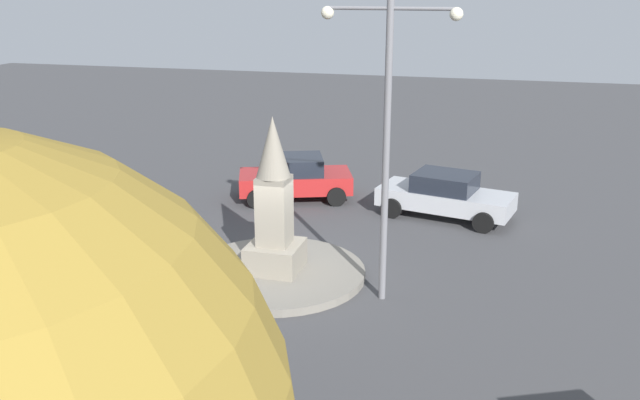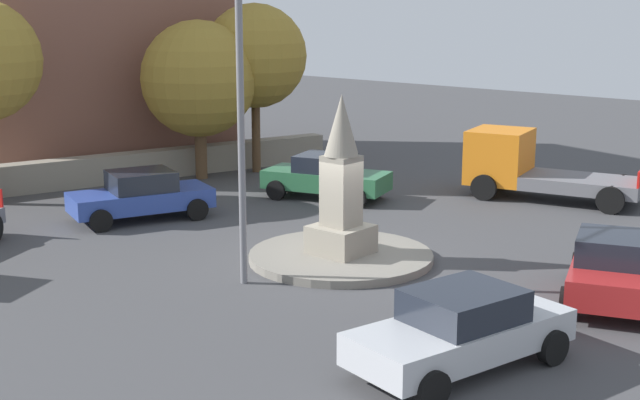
{
  "view_description": "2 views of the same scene",
  "coord_description": "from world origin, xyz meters",
  "px_view_note": "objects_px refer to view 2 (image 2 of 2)",
  "views": [
    {
      "loc": [
        -5.25,
        15.0,
        7.1
      ],
      "look_at": [
        -0.97,
        -0.73,
        1.9
      ],
      "focal_mm": 38.04,
      "sensor_mm": 36.0,
      "label": 1
    },
    {
      "loc": [
        -16.27,
        -13.41,
        6.33
      ],
      "look_at": [
        -0.98,
        -0.16,
        1.73
      ],
      "focal_mm": 49.73,
      "sensor_mm": 36.0,
      "label": 2
    }
  ],
  "objects_px": {
    "car_silver_far_side": "(462,329)",
    "corner_building": "(90,19)",
    "tree_mid_cluster": "(255,56)",
    "streetlamp": "(240,95)",
    "car_blue_approaching": "(141,195)",
    "monument": "(341,188)",
    "truck_orange_parked_left": "(528,166)",
    "car_green_parked_right": "(326,176)",
    "car_red_passing": "(617,268)",
    "tree_far_corner": "(199,79)"
  },
  "relations": [
    {
      "from": "tree_far_corner",
      "to": "car_blue_approaching",
      "type": "bearing_deg",
      "value": -147.86
    },
    {
      "from": "car_silver_far_side",
      "to": "car_blue_approaching",
      "type": "relative_size",
      "value": 1.01
    },
    {
      "from": "car_green_parked_right",
      "to": "monument",
      "type": "bearing_deg",
      "value": -136.45
    },
    {
      "from": "car_blue_approaching",
      "to": "car_red_passing",
      "type": "height_order",
      "value": "car_red_passing"
    },
    {
      "from": "car_silver_far_side",
      "to": "tree_mid_cluster",
      "type": "distance_m",
      "value": 19.16
    },
    {
      "from": "streetlamp",
      "to": "tree_far_corner",
      "type": "xyz_separation_m",
      "value": [
        7.5,
        9.87,
        -0.72
      ]
    },
    {
      "from": "tree_mid_cluster",
      "to": "car_red_passing",
      "type": "bearing_deg",
      "value": -108.53
    },
    {
      "from": "monument",
      "to": "car_green_parked_right",
      "type": "relative_size",
      "value": 0.91
    },
    {
      "from": "monument",
      "to": "car_green_parked_right",
      "type": "distance_m",
      "value": 7.1
    },
    {
      "from": "car_green_parked_right",
      "to": "tree_far_corner",
      "type": "relative_size",
      "value": 0.76
    },
    {
      "from": "tree_mid_cluster",
      "to": "monument",
      "type": "bearing_deg",
      "value": -125.05
    },
    {
      "from": "car_red_passing",
      "to": "truck_orange_parked_left",
      "type": "xyz_separation_m",
      "value": [
        8.05,
        6.37,
        0.27
      ]
    },
    {
      "from": "car_green_parked_right",
      "to": "car_blue_approaching",
      "type": "bearing_deg",
      "value": 158.49
    },
    {
      "from": "car_red_passing",
      "to": "corner_building",
      "type": "height_order",
      "value": "corner_building"
    },
    {
      "from": "streetlamp",
      "to": "car_silver_far_side",
      "type": "bearing_deg",
      "value": -97.9
    },
    {
      "from": "streetlamp",
      "to": "truck_orange_parked_left",
      "type": "height_order",
      "value": "streetlamp"
    },
    {
      "from": "car_green_parked_right",
      "to": "corner_building",
      "type": "height_order",
      "value": "corner_building"
    },
    {
      "from": "monument",
      "to": "tree_mid_cluster",
      "type": "height_order",
      "value": "tree_mid_cluster"
    },
    {
      "from": "monument",
      "to": "streetlamp",
      "type": "xyz_separation_m",
      "value": [
        -2.83,
        0.52,
        2.45
      ]
    },
    {
      "from": "monument",
      "to": "car_blue_approaching",
      "type": "relative_size",
      "value": 0.9
    },
    {
      "from": "streetlamp",
      "to": "car_blue_approaching",
      "type": "distance_m",
      "value": 7.78
    },
    {
      "from": "car_blue_approaching",
      "to": "tree_mid_cluster",
      "type": "relative_size",
      "value": 0.71
    },
    {
      "from": "tree_mid_cluster",
      "to": "tree_far_corner",
      "type": "bearing_deg",
      "value": 164.57
    },
    {
      "from": "streetlamp",
      "to": "car_blue_approaching",
      "type": "relative_size",
      "value": 1.61
    },
    {
      "from": "tree_far_corner",
      "to": "tree_mid_cluster",
      "type": "bearing_deg",
      "value": -15.43
    },
    {
      "from": "monument",
      "to": "car_red_passing",
      "type": "xyz_separation_m",
      "value": [
        1.43,
        -6.41,
        -1.08
      ]
    },
    {
      "from": "car_blue_approaching",
      "to": "car_red_passing",
      "type": "bearing_deg",
      "value": -81.38
    },
    {
      "from": "car_green_parked_right",
      "to": "car_blue_approaching",
      "type": "height_order",
      "value": "car_blue_approaching"
    },
    {
      "from": "truck_orange_parked_left",
      "to": "tree_far_corner",
      "type": "bearing_deg",
      "value": 114.78
    },
    {
      "from": "car_silver_far_side",
      "to": "truck_orange_parked_left",
      "type": "xyz_separation_m",
      "value": [
        13.19,
        5.75,
        0.29
      ]
    },
    {
      "from": "car_green_parked_right",
      "to": "truck_orange_parked_left",
      "type": "distance_m",
      "value": 6.57
    },
    {
      "from": "car_silver_far_side",
      "to": "car_blue_approaching",
      "type": "height_order",
      "value": "car_blue_approaching"
    },
    {
      "from": "car_silver_far_side",
      "to": "corner_building",
      "type": "relative_size",
      "value": 0.4
    },
    {
      "from": "monument",
      "to": "car_silver_far_side",
      "type": "distance_m",
      "value": 6.96
    },
    {
      "from": "car_blue_approaching",
      "to": "car_red_passing",
      "type": "relative_size",
      "value": 1.04
    },
    {
      "from": "monument",
      "to": "truck_orange_parked_left",
      "type": "height_order",
      "value": "monument"
    },
    {
      "from": "car_silver_far_side",
      "to": "tree_far_corner",
      "type": "height_order",
      "value": "tree_far_corner"
    },
    {
      "from": "corner_building",
      "to": "tree_mid_cluster",
      "type": "xyz_separation_m",
      "value": [
        2.29,
        -6.79,
        -1.29
      ]
    },
    {
      "from": "streetlamp",
      "to": "car_red_passing",
      "type": "xyz_separation_m",
      "value": [
        4.27,
        -6.94,
        -3.53
      ]
    },
    {
      "from": "monument",
      "to": "tree_far_corner",
      "type": "xyz_separation_m",
      "value": [
        4.67,
        10.4,
        1.73
      ]
    },
    {
      "from": "monument",
      "to": "truck_orange_parked_left",
      "type": "distance_m",
      "value": 9.52
    },
    {
      "from": "monument",
      "to": "streetlamp",
      "type": "relative_size",
      "value": 0.56
    },
    {
      "from": "car_green_parked_right",
      "to": "tree_mid_cluster",
      "type": "xyz_separation_m",
      "value": [
        1.78,
        4.95,
        3.56
      ]
    },
    {
      "from": "truck_orange_parked_left",
      "to": "tree_far_corner",
      "type": "height_order",
      "value": "tree_far_corner"
    },
    {
      "from": "car_red_passing",
      "to": "truck_orange_parked_left",
      "type": "bearing_deg",
      "value": 38.37
    },
    {
      "from": "streetlamp",
      "to": "tree_far_corner",
      "type": "distance_m",
      "value": 12.42
    },
    {
      "from": "monument",
      "to": "corner_building",
      "type": "height_order",
      "value": "corner_building"
    },
    {
      "from": "tree_far_corner",
      "to": "corner_building",
      "type": "bearing_deg",
      "value": 90.84
    },
    {
      "from": "tree_mid_cluster",
      "to": "car_green_parked_right",
      "type": "bearing_deg",
      "value": -109.77
    },
    {
      "from": "monument",
      "to": "streetlamp",
      "type": "distance_m",
      "value": 3.78
    }
  ]
}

